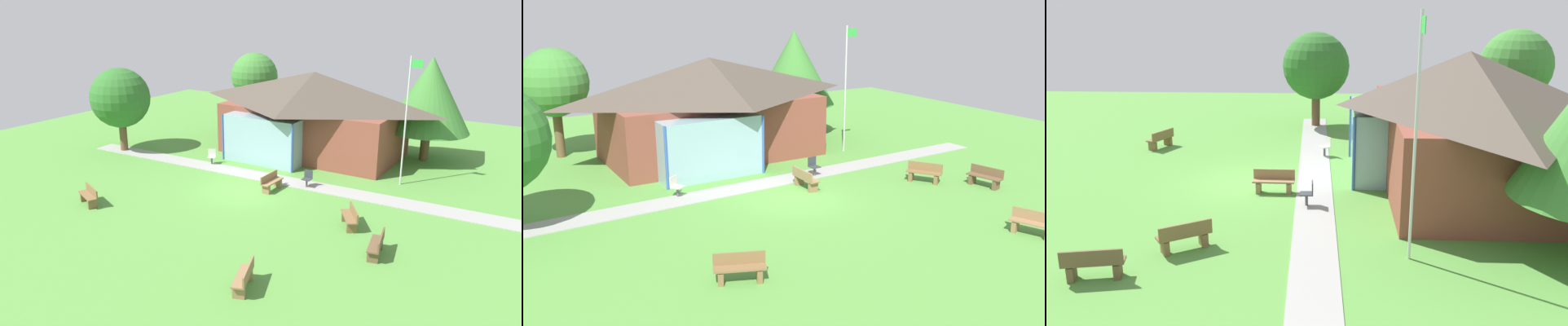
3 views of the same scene
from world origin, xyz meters
TOP-DOWN VIEW (x-y plane):
  - ground_plane at (0.00, 0.00)m, footprint 44.00×44.00m
  - pavilion at (-0.27, 7.56)m, footprint 11.23×7.44m
  - footpath at (0.00, 2.23)m, footprint 24.48×2.17m
  - flagpole at (6.19, 4.99)m, footprint 0.64×0.08m
  - bench_lawn_far_right at (7.71, -2.94)m, footprint 0.72×1.56m
  - bench_mid_right at (5.94, -1.13)m, footprint 1.19×1.49m
  - bench_rear_near_path at (0.98, 0.80)m, footprint 0.46×1.51m
  - bench_front_left at (-5.16, -5.22)m, footprint 1.55×0.98m
  - bench_front_right at (4.85, -7.37)m, footprint 0.94×1.56m
  - patio_chair_lawn_spare at (2.31, 2.11)m, footprint 0.46×0.46m
  - patio_chair_west at (-4.07, 2.59)m, footprint 0.60×0.60m
  - tree_west_hedge at (-10.46, 1.92)m, footprint 3.64×3.64m
  - tree_behind_pavilion_left at (-6.84, 11.47)m, footprint 3.39×3.39m
  - tree_behind_pavilion_right at (6.07, 9.81)m, footprint 4.71×4.71m

SIDE VIEW (x-z plane):
  - ground_plane at x=0.00m, z-range 0.00..0.00m
  - footpath at x=0.00m, z-range 0.00..0.03m
  - bench_lawn_far_right at x=7.71m, z-range -0.02..0.82m
  - bench_mid_right at x=5.94m, z-range -0.02..0.82m
  - bench_rear_near_path at x=0.98m, z-range -0.02..0.82m
  - bench_front_left at x=-5.16m, z-range -0.02..0.82m
  - bench_front_right at x=4.85m, z-range -0.02..0.82m
  - patio_chair_lawn_spare at x=2.31m, z-range -0.01..0.85m
  - patio_chair_west at x=-4.07m, z-range -0.01..0.85m
  - pavilion at x=-0.27m, z-range 0.10..5.07m
  - tree_west_hedge at x=-10.46m, z-range 0.73..5.88m
  - flagpole at x=6.19m, z-range 0.30..6.76m
  - tree_behind_pavilion_left at x=-6.84m, z-range 1.01..6.48m
  - tree_behind_pavilion_right at x=6.07m, z-range 0.88..6.91m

